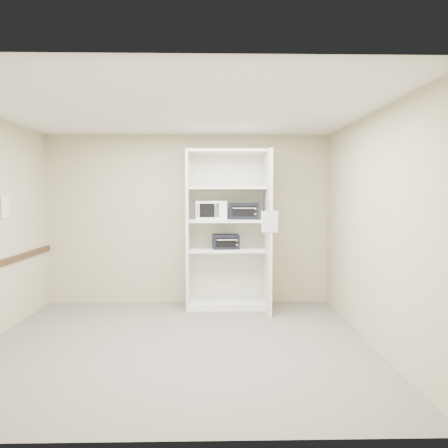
{
  "coord_description": "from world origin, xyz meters",
  "views": [
    {
      "loc": [
        0.42,
        -5.0,
        1.76
      ],
      "look_at": [
        0.56,
        1.4,
        1.32
      ],
      "focal_mm": 35.0,
      "sensor_mm": 36.0,
      "label": 1
    }
  ],
  "objects_px": {
    "toaster_oven_upper": "(244,211)",
    "toaster_oven_lower": "(226,241)",
    "microwave": "(212,210)",
    "shelving_unit": "(230,235)"
  },
  "relations": [
    {
      "from": "shelving_unit",
      "to": "toaster_oven_upper",
      "type": "relative_size",
      "value": 5.54
    },
    {
      "from": "microwave",
      "to": "toaster_oven_lower",
      "type": "height_order",
      "value": "microwave"
    },
    {
      "from": "toaster_oven_upper",
      "to": "toaster_oven_lower",
      "type": "height_order",
      "value": "toaster_oven_upper"
    },
    {
      "from": "shelving_unit",
      "to": "microwave",
      "type": "bearing_deg",
      "value": 176.28
    },
    {
      "from": "toaster_oven_lower",
      "to": "microwave",
      "type": "bearing_deg",
      "value": 159.13
    },
    {
      "from": "shelving_unit",
      "to": "microwave",
      "type": "height_order",
      "value": "shelving_unit"
    },
    {
      "from": "toaster_oven_upper",
      "to": "toaster_oven_lower",
      "type": "xyz_separation_m",
      "value": [
        -0.29,
        -0.08,
        -0.47
      ]
    },
    {
      "from": "microwave",
      "to": "shelving_unit",
      "type": "bearing_deg",
      "value": 0.24
    },
    {
      "from": "microwave",
      "to": "toaster_oven_upper",
      "type": "xyz_separation_m",
      "value": [
        0.5,
        0.01,
        -0.02
      ]
    },
    {
      "from": "shelving_unit",
      "to": "toaster_oven_lower",
      "type": "relative_size",
      "value": 6.14
    }
  ]
}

